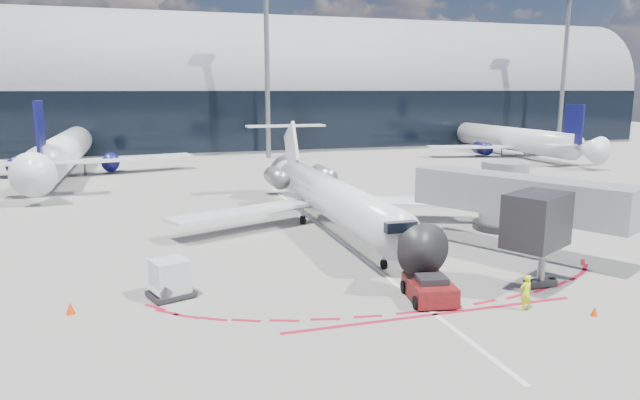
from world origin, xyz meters
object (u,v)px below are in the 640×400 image
object	(u,v)px
ramp_worker	(526,293)
uld_container	(170,279)
regional_jet	(328,195)
pushback_tug	(429,289)

from	to	relation	value
ramp_worker	uld_container	xyz separation A→B (m)	(-15.14, 6.30, 0.08)
regional_jet	pushback_tug	bearing A→B (deg)	-89.30
ramp_worker	uld_container	world-z (taller)	uld_container
ramp_worker	uld_container	bearing A→B (deg)	-27.53
regional_jet	ramp_worker	size ratio (longest dim) A/B	16.90
pushback_tug	ramp_worker	bearing A→B (deg)	-24.54
regional_jet	ramp_worker	bearing A→B (deg)	-78.17
ramp_worker	uld_container	size ratio (longest dim) A/B	0.69
pushback_tug	uld_container	distance (m)	12.27
regional_jet	pushback_tug	distance (m)	15.33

